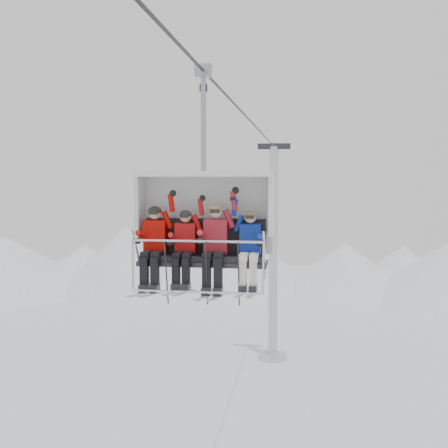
# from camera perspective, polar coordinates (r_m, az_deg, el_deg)

# --- Properties ---
(ridgeline) EXTENTS (72.00, 21.00, 7.00)m
(ridgeline) POSITION_cam_1_polar(r_m,az_deg,el_deg) (55.47, 4.45, -4.14)
(ridgeline) COLOR white
(ridgeline) RESTS_ON ground
(lift_tower_right) EXTENTS (2.00, 1.80, 13.48)m
(lift_tower_right) POSITION_cam_1_polar(r_m,az_deg,el_deg) (35.15, 5.02, -4.47)
(lift_tower_right) COLOR #BABCC2
(lift_tower_right) RESTS_ON ground
(haul_cable) EXTENTS (0.06, 50.00, 0.06)m
(haul_cable) POSITION_cam_1_polar(r_m,az_deg,el_deg) (12.92, -0.00, 13.19)
(haul_cable) COLOR #29292E
(haul_cable) RESTS_ON lift_tower_left
(chairlift_carrier) EXTENTS (2.48, 1.17, 3.98)m
(chairlift_carrier) POSITION_cam_1_polar(r_m,az_deg,el_deg) (10.32, -1.95, 0.81)
(chairlift_carrier) COLOR black
(chairlift_carrier) RESTS_ON haul_cable
(skier_far_left) EXTENTS (0.41, 1.69, 1.61)m
(skier_far_left) POSITION_cam_1_polar(r_m,az_deg,el_deg) (10.26, -7.12, -2.00)
(skier_far_left) COLOR #BF0A03
(skier_far_left) RESTS_ON chairlift_carrier
(skier_center_left) EXTENTS (0.37, 1.69, 1.51)m
(skier_center_left) POSITION_cam_1_polar(r_m,az_deg,el_deg) (10.12, -4.03, -2.24)
(skier_center_left) COLOR #B10F10
(skier_center_left) RESTS_ON chairlift_carrier
(skier_center_right) EXTENTS (0.43, 1.69, 1.68)m
(skier_center_right) POSITION_cam_1_polar(r_m,az_deg,el_deg) (10.03, -0.90, -2.00)
(skier_center_right) COLOR #A71F2A
(skier_center_right) RESTS_ON chairlift_carrier
(skier_far_right) EXTENTS (0.37, 1.69, 1.51)m
(skier_far_right) POSITION_cam_1_polar(r_m,az_deg,el_deg) (9.94, 2.64, -2.37)
(skier_far_right) COLOR navy
(skier_far_right) RESTS_ON chairlift_carrier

